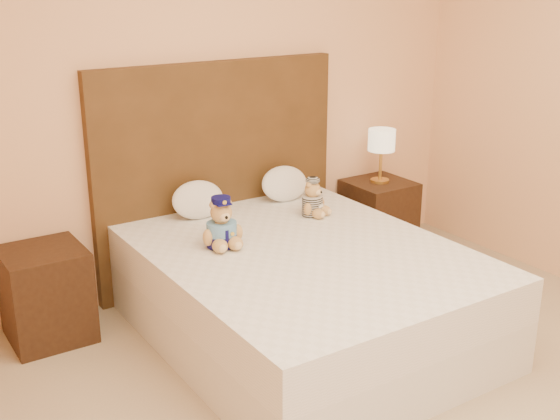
% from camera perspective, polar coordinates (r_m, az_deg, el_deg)
% --- Properties ---
extents(room_walls, '(4.04, 4.52, 2.72)m').
position_cam_1_polar(room_walls, '(3.12, 10.32, 14.28)').
color(room_walls, '#EDB181').
rests_on(room_walls, ground).
extents(bed, '(1.60, 2.00, 0.55)m').
position_cam_1_polar(bed, '(4.08, 1.92, -6.80)').
color(bed, white).
rests_on(bed, ground).
extents(headboard, '(1.75, 0.08, 1.50)m').
position_cam_1_polar(headboard, '(4.72, -5.05, 2.89)').
color(headboard, '#4E3217').
rests_on(headboard, ground).
extents(nightstand_left, '(0.45, 0.45, 0.55)m').
position_cam_1_polar(nightstand_left, '(4.29, -18.45, -6.52)').
color(nightstand_left, '#321E10').
rests_on(nightstand_left, ground).
extents(nightstand_right, '(0.45, 0.45, 0.55)m').
position_cam_1_polar(nightstand_right, '(5.38, 7.97, -0.52)').
color(nightstand_right, '#321E10').
rests_on(nightstand_right, ground).
extents(lamp, '(0.20, 0.20, 0.40)m').
position_cam_1_polar(lamp, '(5.23, 8.25, 5.43)').
color(lamp, gold).
rests_on(lamp, nightstand_right).
extents(teddy_police, '(0.28, 0.27, 0.29)m').
position_cam_1_polar(teddy_police, '(3.97, -4.78, -1.01)').
color(teddy_police, '#B48A46').
rests_on(teddy_police, bed).
extents(teddy_prisoner, '(0.27, 0.27, 0.24)m').
position_cam_1_polar(teddy_prisoner, '(4.49, 2.66, 1.03)').
color(teddy_prisoner, '#B48A46').
rests_on(teddy_prisoner, bed).
extents(pillow_left, '(0.36, 0.23, 0.25)m').
position_cam_1_polar(pillow_left, '(4.49, -6.69, 0.98)').
color(pillow_left, white).
rests_on(pillow_left, bed).
extents(pillow_right, '(0.35, 0.23, 0.25)m').
position_cam_1_polar(pillow_right, '(4.80, 0.36, 2.29)').
color(pillow_right, white).
rests_on(pillow_right, bed).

